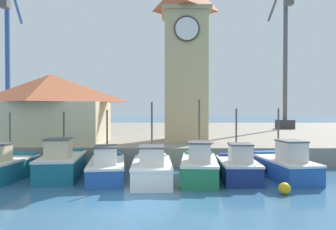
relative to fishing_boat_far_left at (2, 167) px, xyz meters
name	(u,v)px	position (x,y,z in m)	size (l,w,h in m)	color
ground_plane	(137,204)	(7.87, -4.59, -0.73)	(300.00, 300.00, 0.00)	#386689
quay_wharf	(157,134)	(7.87, 23.79, -0.07)	(120.00, 40.00, 1.31)	gray
fishing_boat_far_left	(2,167)	(0.00, 0.00, 0.00)	(2.43, 4.44, 3.74)	#196B7F
fishing_boat_left_outer	(60,164)	(3.00, 0.59, 0.08)	(2.62, 4.89, 3.79)	#196B7F
fishing_boat_left_inner	(105,167)	(5.65, 0.22, -0.06)	(2.63, 5.42, 3.89)	#2356A8
fishing_boat_mid_left	(150,169)	(8.23, -0.46, -0.03)	(2.33, 5.07, 4.32)	silver
fishing_boat_center	(198,167)	(10.82, -0.18, 0.04)	(2.31, 5.03, 4.49)	#237A4C
fishing_boat_mid_right	(236,167)	(12.98, -0.03, -0.01)	(2.12, 4.24, 3.97)	navy
fishing_boat_right_inner	(282,165)	(15.70, 0.42, 0.02)	(2.65, 5.34, 3.98)	#2356A8
clock_tower	(184,54)	(10.56, 9.11, 7.79)	(3.93, 3.93, 15.27)	tan
warehouse_left	(49,108)	(-0.03, 7.30, 3.31)	(8.67, 6.46, 5.32)	beige
port_crane_near	(283,69)	(24.57, 25.38, 8.45)	(2.00, 10.56, 20.63)	#353539
port_crane_far	(6,72)	(-9.86, 20.80, 7.53)	(3.05, 9.81, 18.81)	navy
mooring_buoy	(283,188)	(14.47, -3.09, -0.45)	(0.55, 0.55, 0.55)	gold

